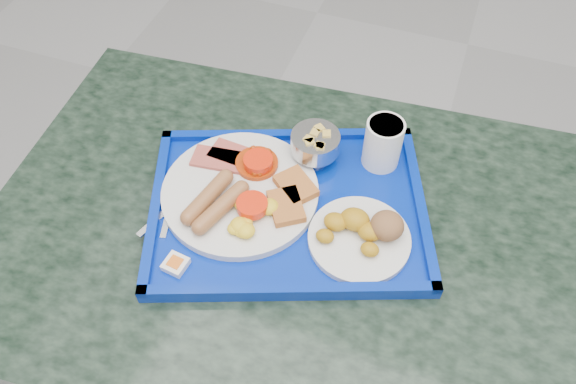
# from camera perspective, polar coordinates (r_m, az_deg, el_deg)

# --- Properties ---
(table) EXTENTS (1.14, 0.81, 0.68)m
(table) POSITION_cam_1_polar(r_m,az_deg,el_deg) (1.11, 1.13, -8.93)
(table) COLOR slate
(table) RESTS_ON floor
(tray) EXTENTS (0.56, 0.49, 0.03)m
(tray) POSITION_cam_1_polar(r_m,az_deg,el_deg) (0.98, 0.00, -1.66)
(tray) COLOR #03239B
(tray) RESTS_ON table
(main_plate) EXTENTS (0.27, 0.27, 0.04)m
(main_plate) POSITION_cam_1_polar(r_m,az_deg,el_deg) (0.98, -4.62, -0.03)
(main_plate) COLOR silver
(main_plate) RESTS_ON tray
(bread_plate) EXTENTS (0.17, 0.17, 0.06)m
(bread_plate) POSITION_cam_1_polar(r_m,az_deg,el_deg) (0.93, 7.63, -4.15)
(bread_plate) COLOR silver
(bread_plate) RESTS_ON tray
(fruit_bowl) EXTENTS (0.09, 0.09, 0.06)m
(fruit_bowl) POSITION_cam_1_polar(r_m,az_deg,el_deg) (1.01, 2.79, 4.95)
(fruit_bowl) COLOR #BBBBBE
(fruit_bowl) RESTS_ON tray
(juice_cup) EXTENTS (0.07, 0.07, 0.09)m
(juice_cup) POSITION_cam_1_polar(r_m,az_deg,el_deg) (1.01, 9.64, 5.02)
(juice_cup) COLOR white
(juice_cup) RESTS_ON tray
(spoon) EXTENTS (0.06, 0.17, 0.01)m
(spoon) POSITION_cam_1_polar(r_m,az_deg,el_deg) (1.01, -9.59, 0.76)
(spoon) COLOR #BBBBBE
(spoon) RESTS_ON tray
(knife) EXTENTS (0.06, 0.15, 0.00)m
(knife) POSITION_cam_1_polar(r_m,az_deg,el_deg) (0.99, -11.72, -1.40)
(knife) COLOR #BBBBBE
(knife) RESTS_ON tray
(jam_packet) EXTENTS (0.04, 0.04, 0.01)m
(jam_packet) POSITION_cam_1_polar(r_m,az_deg,el_deg) (0.92, -11.35, -7.20)
(jam_packet) COLOR white
(jam_packet) RESTS_ON tray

